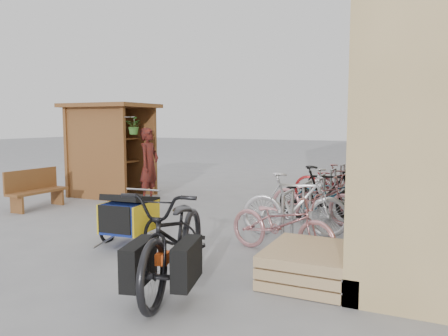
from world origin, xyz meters
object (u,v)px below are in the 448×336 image
at_px(shopping_carts, 378,169).
at_px(bike_7, 343,182).
at_px(kiosk, 108,137).
at_px(bike_0, 281,223).
at_px(bench, 35,189).
at_px(bike_1, 295,205).
at_px(cargo_bike, 176,238).
at_px(bike_6, 333,182).
at_px(person_kiosk, 149,165).
at_px(bike_4, 333,194).
at_px(pallet_stack, 309,264).
at_px(bike_5, 331,189).
at_px(bike_2, 315,198).
at_px(child_trailer, 129,215).
at_px(bike_3, 325,194).

bearing_deg(shopping_carts, bike_7, -106.56).
bearing_deg(kiosk, bike_0, -27.81).
distance_m(bench, bike_1, 5.93).
xyz_separation_m(cargo_bike, bike_6, (0.56, 6.41, -0.11)).
relative_size(person_kiosk, bike_4, 1.18).
bearing_deg(shopping_carts, bench, -138.12).
distance_m(person_kiosk, bike_4, 4.40).
height_order(pallet_stack, bike_1, bike_1).
distance_m(bike_5, bike_7, 1.22).
relative_size(bike_0, bike_5, 1.17).
distance_m(bike_6, bike_7, 0.30).
xyz_separation_m(shopping_carts, bike_1, (-0.74, -5.86, -0.06)).
height_order(kiosk, bike_6, kiosk).
bearing_deg(bike_6, cargo_bike, 161.24).
bearing_deg(bike_5, bike_2, 174.37).
relative_size(child_trailer, bike_6, 0.79).
bearing_deg(bike_4, bike_1, 165.29).
distance_m(kiosk, pallet_stack, 7.50).
xyz_separation_m(bike_0, bike_5, (-0.01, 3.66, -0.01)).
xyz_separation_m(bike_3, bike_7, (-0.08, 2.42, -0.09)).
bearing_deg(child_trailer, bike_0, 7.59).
distance_m(bench, shopping_carts, 8.96).
distance_m(person_kiosk, bike_5, 4.34).
xyz_separation_m(child_trailer, bike_0, (2.34, 0.50, -0.01)).
bearing_deg(bike_3, bike_1, 167.73).
distance_m(pallet_stack, bike_6, 5.62).
xyz_separation_m(bike_2, bike_6, (-0.11, 2.37, 0.01)).
xyz_separation_m(pallet_stack, bike_3, (-0.53, 3.35, 0.33)).
distance_m(bench, cargo_bike, 5.96).
xyz_separation_m(bike_4, bike_6, (-0.26, 1.30, 0.09)).
bearing_deg(bench, bike_3, 15.33).
bearing_deg(pallet_stack, bike_0, 125.48).
height_order(kiosk, pallet_stack, kiosk).
distance_m(person_kiosk, bike_0, 5.09).
height_order(bench, bike_2, bike_2).
height_order(child_trailer, bike_0, bike_0).
xyz_separation_m(bench, bike_5, (6.02, 2.71, 0.00)).
bearing_deg(person_kiosk, cargo_bike, -147.53).
distance_m(pallet_stack, child_trailer, 3.02).
height_order(kiosk, person_kiosk, kiosk).
distance_m(bench, child_trailer, 3.96).
bearing_deg(bike_5, cargo_bike, 168.55).
xyz_separation_m(pallet_stack, bench, (-6.67, 1.85, 0.24)).
height_order(person_kiosk, bike_4, person_kiosk).
distance_m(bike_2, bike_3, 0.24).
bearing_deg(bike_0, shopping_carts, 10.03).
xyz_separation_m(bike_0, bike_2, (-0.05, 2.28, 0.01)).
bearing_deg(bike_4, bike_2, 162.48).
relative_size(bench, bike_2, 0.78).
bearing_deg(pallet_stack, bike_2, 102.25).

